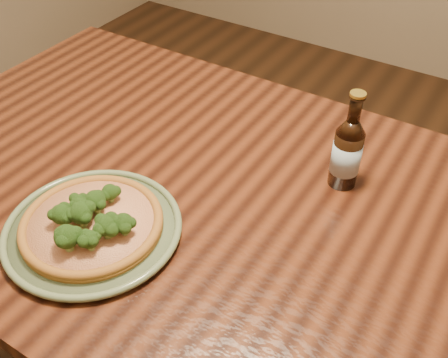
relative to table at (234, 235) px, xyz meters
The scene contains 4 objects.
table is the anchor object (origin of this frame).
plate 0.29m from the table, 130.48° to the right, with size 0.33×0.33×0.02m.
pizza 0.30m from the table, 129.90° to the right, with size 0.26×0.26×0.07m.
beer_bottle 0.28m from the table, 47.39° to the left, with size 0.06×0.06×0.21m.
Camera 1 is at (0.38, -0.55, 1.45)m, focal length 42.00 mm.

